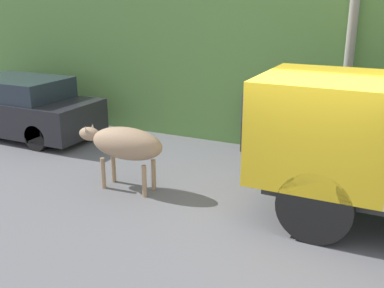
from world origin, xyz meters
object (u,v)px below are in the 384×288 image
object	(u,v)px
brown_cow	(125,144)
pedestrian_on_hill	(248,116)
parked_suv	(18,108)
utility_pole	(352,32)

from	to	relation	value
brown_cow	pedestrian_on_hill	bearing A→B (deg)	78.02
parked_suv	pedestrian_on_hill	xyz separation A→B (m)	(6.18, 1.35, 0.14)
parked_suv	utility_pole	bearing A→B (deg)	12.35
brown_cow	pedestrian_on_hill	world-z (taller)	pedestrian_on_hill
brown_cow	parked_suv	world-z (taller)	parked_suv
brown_cow	parked_suv	bearing A→B (deg)	170.51
brown_cow	utility_pole	xyz separation A→B (m)	(3.59, 3.50, 2.01)
brown_cow	pedestrian_on_hill	size ratio (longest dim) A/B	1.14
pedestrian_on_hill	brown_cow	bearing A→B (deg)	69.41
brown_cow	pedestrian_on_hill	distance (m)	3.51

